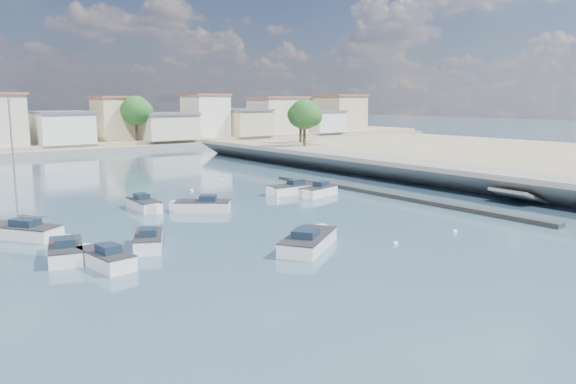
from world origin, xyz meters
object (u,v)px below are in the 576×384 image
(motorboat_b, at_px, (149,241))
(motorboat_a, at_px, (104,259))
(sailboat, at_px, (16,231))
(motorboat_h, at_px, (310,241))
(motorboat_f, at_px, (200,206))
(motorboat_e, at_px, (66,251))
(motorboat_c, at_px, (290,190))
(motorboat_g, at_px, (145,206))
(motorboat_d, at_px, (317,192))

(motorboat_b, bearing_deg, motorboat_a, -147.94)
(sailboat, bearing_deg, motorboat_h, -44.24)
(motorboat_f, distance_m, sailboat, 13.49)
(motorboat_b, height_order, motorboat_e, same)
(motorboat_h, distance_m, sailboat, 18.90)
(motorboat_a, relative_size, motorboat_c, 0.85)
(motorboat_a, xyz_separation_m, motorboat_c, (21.77, 12.28, 0.00))
(motorboat_a, height_order, motorboat_e, same)
(motorboat_b, distance_m, motorboat_f, 10.93)
(sailboat, bearing_deg, motorboat_c, 6.55)
(motorboat_c, xyz_separation_m, motorboat_h, (-10.61, -15.96, -0.00))
(motorboat_b, relative_size, motorboat_f, 0.96)
(motorboat_a, distance_m, sailboat, 9.80)
(motorboat_c, height_order, motorboat_g, same)
(motorboat_e, bearing_deg, motorboat_h, -27.92)
(motorboat_a, distance_m, motorboat_g, 15.10)
(motorboat_c, xyz_separation_m, motorboat_g, (-14.00, 0.66, 0.00))
(motorboat_g, bearing_deg, motorboat_a, -121.00)
(motorboat_a, bearing_deg, motorboat_b, 32.06)
(motorboat_b, xyz_separation_m, motorboat_f, (7.63, 7.82, 0.00))
(motorboat_e, xyz_separation_m, sailboat, (-1.23, 6.66, 0.04))
(motorboat_g, bearing_deg, motorboat_b, -111.78)
(motorboat_a, xyz_separation_m, motorboat_h, (11.16, -3.68, -0.00))
(motorboat_a, xyz_separation_m, motorboat_f, (11.11, 10.00, -0.00))
(motorboat_c, bearing_deg, motorboat_g, 177.30)
(motorboat_c, bearing_deg, sailboat, -173.45)
(motorboat_c, bearing_deg, motorboat_e, -157.63)
(motorboat_d, distance_m, motorboat_f, 11.90)
(motorboat_f, bearing_deg, motorboat_b, -134.29)
(motorboat_d, relative_size, motorboat_h, 0.80)
(motorboat_b, relative_size, motorboat_h, 0.74)
(motorboat_h, bearing_deg, sailboat, 135.76)
(motorboat_c, xyz_separation_m, motorboat_e, (-22.92, -9.43, -0.00))
(motorboat_a, bearing_deg, motorboat_c, 29.43)
(motorboat_a, bearing_deg, motorboat_g, 59.00)
(motorboat_b, relative_size, motorboat_e, 0.86)
(motorboat_d, distance_m, motorboat_g, 15.54)
(motorboat_h, bearing_deg, motorboat_b, 142.72)
(motorboat_f, bearing_deg, motorboat_a, -138.00)
(motorboat_a, bearing_deg, sailboat, 104.03)
(motorboat_a, bearing_deg, motorboat_f, 42.00)
(motorboat_a, bearing_deg, motorboat_e, 111.98)
(motorboat_e, relative_size, motorboat_g, 1.07)
(motorboat_e, xyz_separation_m, motorboat_f, (12.26, 7.15, -0.00))
(motorboat_a, distance_m, motorboat_c, 25.00)
(motorboat_a, distance_m, motorboat_e, 3.07)
(motorboat_d, xyz_separation_m, motorboat_e, (-24.15, -6.96, 0.00))
(motorboat_g, distance_m, motorboat_h, 16.96)
(sailboat, bearing_deg, motorboat_a, -75.97)
(motorboat_f, xyz_separation_m, motorboat_h, (0.05, -13.68, 0.00))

